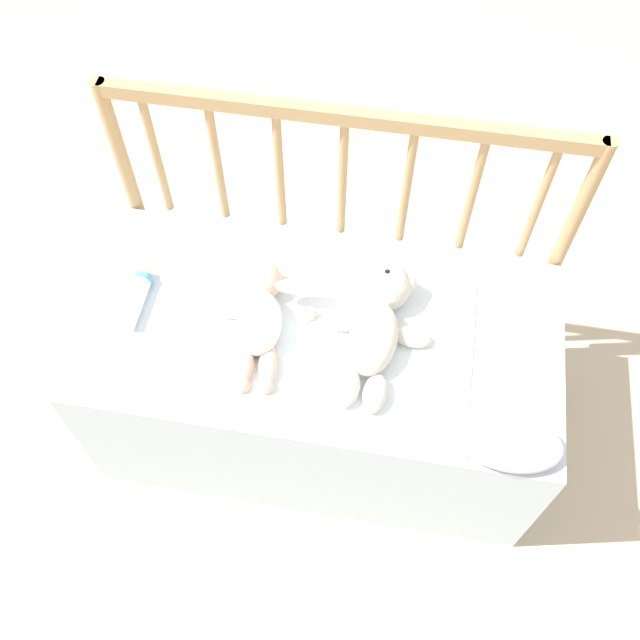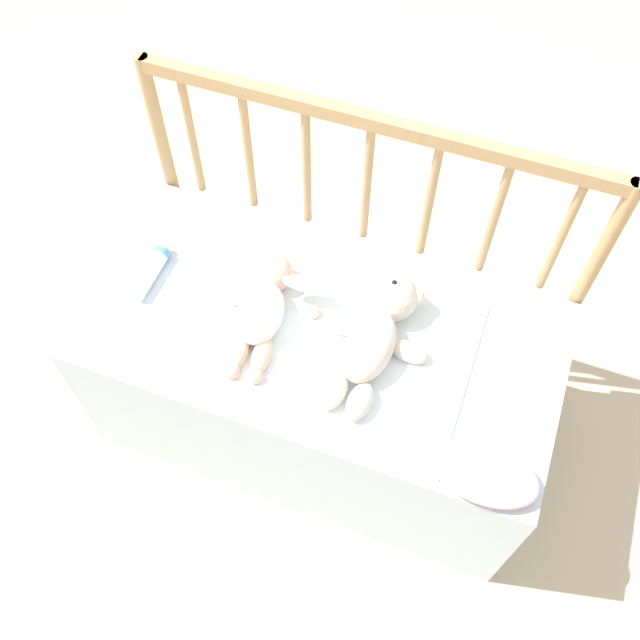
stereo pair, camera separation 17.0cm
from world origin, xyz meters
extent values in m
plane|color=#C6B293|center=(0.00, 0.00, 0.00)|extent=(12.00, 12.00, 0.00)
cube|color=silver|center=(0.00, 0.00, 0.26)|extent=(1.19, 0.60, 0.52)
cylinder|color=tan|center=(-0.58, 0.32, 0.47)|extent=(0.04, 0.04, 0.93)
cylinder|color=tan|center=(0.58, 0.32, 0.47)|extent=(0.04, 0.04, 0.93)
cube|color=tan|center=(0.00, 0.32, 0.92)|extent=(1.16, 0.03, 0.04)
cylinder|color=tan|center=(-0.48, 0.32, 0.71)|extent=(0.02, 0.02, 0.38)
cylinder|color=tan|center=(-0.32, 0.32, 0.71)|extent=(0.02, 0.02, 0.38)
cylinder|color=tan|center=(-0.16, 0.32, 0.71)|extent=(0.02, 0.02, 0.38)
cylinder|color=tan|center=(0.00, 0.32, 0.71)|extent=(0.02, 0.02, 0.38)
cylinder|color=tan|center=(0.16, 0.32, 0.71)|extent=(0.02, 0.02, 0.38)
cylinder|color=tan|center=(0.32, 0.32, 0.71)|extent=(0.02, 0.02, 0.38)
cylinder|color=tan|center=(0.48, 0.32, 0.71)|extent=(0.02, 0.02, 0.38)
cube|color=white|center=(0.00, -0.03, 0.52)|extent=(0.75, 0.49, 0.01)
ellipsoid|color=silver|center=(0.13, -0.03, 0.57)|extent=(0.13, 0.21, 0.10)
sphere|color=silver|center=(0.14, 0.11, 0.58)|extent=(0.13, 0.13, 0.13)
sphere|color=beige|center=(0.14, 0.11, 0.61)|extent=(0.05, 0.05, 0.05)
sphere|color=black|center=(0.14, 0.11, 0.64)|extent=(0.02, 0.02, 0.02)
sphere|color=silver|center=(0.09, 0.14, 0.58)|extent=(0.05, 0.05, 0.05)
sphere|color=silver|center=(0.19, 0.13, 0.58)|extent=(0.05, 0.05, 0.05)
ellipsoid|color=silver|center=(0.05, 0.02, 0.54)|extent=(0.09, 0.06, 0.05)
ellipsoid|color=silver|center=(0.22, 0.00, 0.54)|extent=(0.09, 0.06, 0.05)
ellipsoid|color=silver|center=(0.09, -0.16, 0.55)|extent=(0.06, 0.10, 0.06)
ellipsoid|color=silver|center=(0.15, -0.17, 0.55)|extent=(0.06, 0.10, 0.06)
ellipsoid|color=white|center=(-0.15, -0.03, 0.56)|extent=(0.13, 0.19, 0.09)
sphere|color=beige|center=(-0.16, 0.09, 0.57)|extent=(0.10, 0.10, 0.10)
ellipsoid|color=white|center=(-0.24, 0.00, 0.54)|extent=(0.11, 0.05, 0.04)
ellipsoid|color=white|center=(-0.07, 0.06, 0.60)|extent=(0.11, 0.05, 0.04)
sphere|color=beige|center=(-0.27, 0.00, 0.54)|extent=(0.03, 0.03, 0.03)
sphere|color=beige|center=(-0.03, 0.03, 0.54)|extent=(0.03, 0.03, 0.03)
ellipsoid|color=beige|center=(-0.16, -0.14, 0.54)|extent=(0.06, 0.11, 0.04)
ellipsoid|color=beige|center=(-0.10, -0.13, 0.54)|extent=(0.06, 0.11, 0.04)
sphere|color=beige|center=(-0.15, -0.19, 0.54)|extent=(0.04, 0.04, 0.04)
sphere|color=beige|center=(-0.10, -0.19, 0.54)|extent=(0.04, 0.04, 0.04)
cylinder|color=white|center=(-0.47, -0.01, 0.54)|extent=(0.04, 0.15, 0.04)
cylinder|color=#4C99D8|center=(-0.47, 0.06, 0.54)|extent=(0.05, 0.02, 0.05)
sphere|color=#EAC67F|center=(-0.47, 0.07, 0.54)|extent=(0.03, 0.03, 0.03)
ellipsoid|color=silver|center=(0.46, -0.24, 0.55)|extent=(0.24, 0.14, 0.06)
camera|label=1|loc=(0.15, -0.91, 2.02)|focal=40.00mm
camera|label=2|loc=(0.32, -0.86, 2.02)|focal=40.00mm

